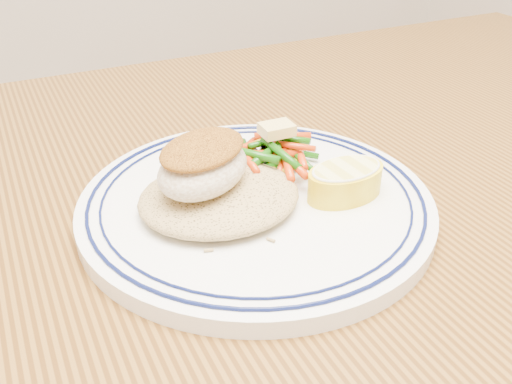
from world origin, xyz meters
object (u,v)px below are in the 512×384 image
at_px(dining_table, 239,319).
at_px(fish_fillet, 203,164).
at_px(lemon_wedge, 345,180).
at_px(rice_pilaf, 219,193).
at_px(plate, 256,203).
at_px(vegetable_pile, 271,155).

xyz_separation_m(dining_table, fish_fillet, (-0.02, 0.02, 0.15)).
bearing_deg(lemon_wedge, rice_pilaf, 163.99).
bearing_deg(lemon_wedge, dining_table, 173.41).
relative_size(plate, fish_fillet, 2.82).
height_order(dining_table, plate, plate).
distance_m(plate, fish_fillet, 0.06).
bearing_deg(vegetable_pile, plate, -130.54).
relative_size(fish_fillet, lemon_wedge, 1.45).
bearing_deg(rice_pilaf, vegetable_pile, 31.23).
xyz_separation_m(dining_table, rice_pilaf, (-0.01, 0.02, 0.12)).
bearing_deg(lemon_wedge, plate, 156.59).
distance_m(fish_fillet, lemon_wedge, 0.12).
bearing_deg(rice_pilaf, plate, 0.77).
relative_size(plate, lemon_wedge, 4.08).
bearing_deg(dining_table, vegetable_pile, 44.52).
distance_m(dining_table, vegetable_pile, 0.15).
bearing_deg(rice_pilaf, fish_fillet, 160.38).
height_order(vegetable_pile, lemon_wedge, vegetable_pile).
height_order(rice_pilaf, fish_fillet, fish_fillet).
height_order(dining_table, rice_pilaf, rice_pilaf).
xyz_separation_m(dining_table, lemon_wedge, (0.09, -0.01, 0.13)).
bearing_deg(vegetable_pile, lemon_wedge, -64.71).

